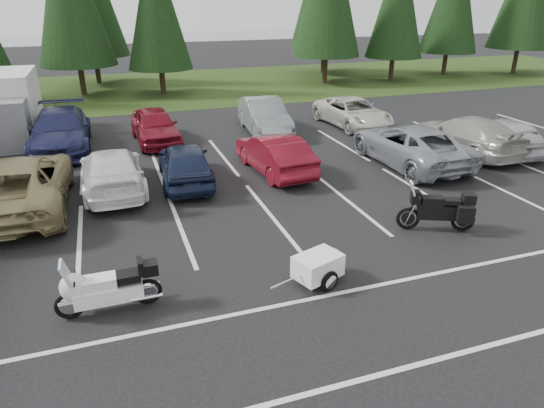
{
  "coord_description": "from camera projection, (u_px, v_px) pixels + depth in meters",
  "views": [
    {
      "loc": [
        -3.76,
        -11.58,
        6.08
      ],
      "look_at": [
        0.05,
        -0.5,
        1.01
      ],
      "focal_mm": 32.0,
      "sensor_mm": 36.0,
      "label": 1
    }
  ],
  "objects": [
    {
      "name": "conifer_5",
      "position": [
        156.0,
        3.0,
        30.1
      ],
      "size": [
        4.14,
        4.14,
        9.63
      ],
      "color": "#332316",
      "rests_on": "ground"
    },
    {
      "name": "car_far_3",
      "position": [
        264.0,
        116.0,
        22.91
      ],
      "size": [
        2.05,
        4.95,
        1.6
      ],
      "primitive_type": "imported",
      "rotation": [
        0.0,
        0.0,
        -0.07
      ],
      "color": "slate",
      "rests_on": "ground"
    },
    {
      "name": "car_near_4",
      "position": [
        185.0,
        163.0,
        16.78
      ],
      "size": [
        1.97,
        4.35,
        1.45
      ],
      "primitive_type": "imported",
      "rotation": [
        0.0,
        0.0,
        3.08
      ],
      "color": "#171F3B",
      "rests_on": "ground"
    },
    {
      "name": "cargo_trailer",
      "position": [
        318.0,
        269.0,
        11.03
      ],
      "size": [
        1.72,
        1.31,
        0.7
      ],
      "primitive_type": null,
      "rotation": [
        0.0,
        0.0,
        0.34
      ],
      "color": "white",
      "rests_on": "ground"
    },
    {
      "name": "adventure_motorcycle",
      "position": [
        437.0,
        206.0,
        13.34
      ],
      "size": [
        2.52,
        1.71,
        1.45
      ],
      "primitive_type": null,
      "rotation": [
        0.0,
        0.0,
        -0.41
      ],
      "color": "black",
      "rests_on": "ground"
    },
    {
      "name": "car_far_1",
      "position": [
        60.0,
        130.0,
        20.39
      ],
      "size": [
        2.37,
        5.75,
        1.66
      ],
      "primitive_type": "imported",
      "rotation": [
        0.0,
        0.0,
        -0.01
      ],
      "color": "#1D2048",
      "rests_on": "ground"
    },
    {
      "name": "stall_markings",
      "position": [
        245.0,
        204.0,
        15.33
      ],
      "size": [
        32.0,
        16.0,
        0.01
      ],
      "primitive_type": "cube",
      "color": "silver",
      "rests_on": "ground"
    },
    {
      "name": "touring_motorcycle",
      "position": [
        108.0,
        284.0,
        9.89
      ],
      "size": [
        2.38,
        0.75,
        1.31
      ],
      "primitive_type": null,
      "rotation": [
        0.0,
        0.0,
        0.01
      ],
      "color": "white",
      "rests_on": "ground"
    },
    {
      "name": "car_near_2",
      "position": [
        19.0,
        183.0,
        14.66
      ],
      "size": [
        2.87,
        6.03,
        1.66
      ],
      "primitive_type": "imported",
      "rotation": [
        0.0,
        0.0,
        3.12
      ],
      "color": "#8D7E52",
      "rests_on": "ground"
    },
    {
      "name": "car_near_8",
      "position": [
        502.0,
        135.0,
        20.15
      ],
      "size": [
        2.12,
        4.47,
        1.47
      ],
      "primitive_type": "imported",
      "rotation": [
        0.0,
        0.0,
        3.05
      ],
      "color": "#BCBCC2",
      "rests_on": "ground"
    },
    {
      "name": "lake_water",
      "position": [
        161.0,
        46.0,
        62.51
      ],
      "size": [
        70.0,
        50.0,
        0.02
      ],
      "primitive_type": "cube",
      "color": "slate",
      "rests_on": "ground"
    },
    {
      "name": "grass_strip",
      "position": [
        159.0,
        88.0,
        34.42
      ],
      "size": [
        80.0,
        16.0,
        0.01
      ],
      "primitive_type": "cube",
      "color": "#223711",
      "rests_on": "ground"
    },
    {
      "name": "box_truck",
      "position": [
        5.0,
        108.0,
        21.47
      ],
      "size": [
        2.4,
        5.6,
        2.9
      ],
      "primitive_type": null,
      "color": "silver",
      "rests_on": "ground"
    },
    {
      "name": "car_near_7",
      "position": [
        466.0,
        135.0,
        20.04
      ],
      "size": [
        2.59,
        5.41,
        1.52
      ],
      "primitive_type": "imported",
      "rotation": [
        0.0,
        0.0,
        3.23
      ],
      "color": "#A29D95",
      "rests_on": "ground"
    },
    {
      "name": "car_near_6",
      "position": [
        410.0,
        145.0,
        18.66
      ],
      "size": [
        2.68,
        5.63,
        1.55
      ],
      "primitive_type": "imported",
      "rotation": [
        0.0,
        0.0,
        3.16
      ],
      "color": "gray",
      "rests_on": "ground"
    },
    {
      "name": "car_far_2",
      "position": [
        155.0,
        126.0,
        21.42
      ],
      "size": [
        2.01,
        4.51,
        1.51
      ],
      "primitive_type": "imported",
      "rotation": [
        0.0,
        0.0,
        0.05
      ],
      "color": "maroon",
      "rests_on": "ground"
    },
    {
      "name": "car_near_3",
      "position": [
        112.0,
        170.0,
        16.14
      ],
      "size": [
        2.05,
        4.87,
        1.4
      ],
      "primitive_type": "imported",
      "rotation": [
        0.0,
        0.0,
        3.16
      ],
      "color": "white",
      "rests_on": "ground"
    },
    {
      "name": "car_far_4",
      "position": [
        353.0,
        112.0,
        24.15
      ],
      "size": [
        2.63,
        5.1,
        1.37
      ],
      "primitive_type": "imported",
      "rotation": [
        0.0,
        0.0,
        0.07
      ],
      "color": "beige",
      "rests_on": "ground"
    },
    {
      "name": "car_near_5",
      "position": [
        274.0,
        153.0,
        17.81
      ],
      "size": [
        1.9,
        4.47,
        1.43
      ],
      "primitive_type": "imported",
      "rotation": [
        0.0,
        0.0,
        3.23
      ],
      "color": "maroon",
      "rests_on": "ground"
    },
    {
      "name": "ground",
      "position": [
        264.0,
        231.0,
        13.59
      ],
      "size": [
        120.0,
        120.0,
        0.0
      ],
      "primitive_type": "plane",
      "color": "black",
      "rests_on": "ground"
    }
  ]
}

